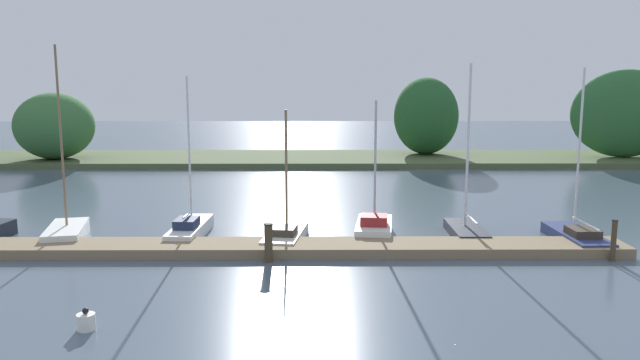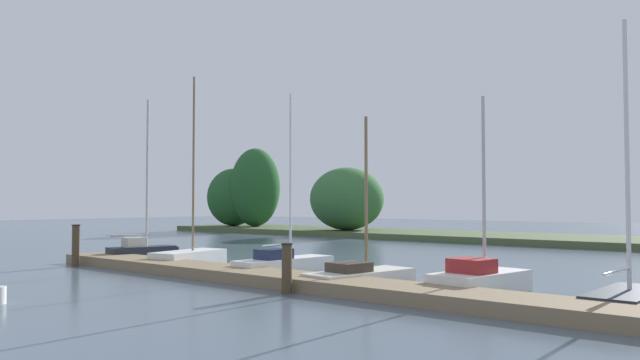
% 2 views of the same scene
% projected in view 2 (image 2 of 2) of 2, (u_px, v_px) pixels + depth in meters
% --- Properties ---
extents(dock_pier, '(24.86, 1.80, 0.35)m').
position_uv_depth(dock_pier, '(316.00, 283.00, 16.87)').
color(dock_pier, '#847051').
rests_on(dock_pier, ground).
extents(far_shore, '(68.01, 8.38, 7.14)m').
position_uv_depth(far_shore, '(586.00, 201.00, 35.01)').
color(far_shore, '#4C5B38').
rests_on(far_shore, ground).
extents(sailboat_0, '(1.32, 2.98, 6.71)m').
position_uv_depth(sailboat_0, '(143.00, 250.00, 25.25)').
color(sailboat_0, '#232833').
rests_on(sailboat_0, ground).
extents(sailboat_1, '(1.90, 3.43, 7.29)m').
position_uv_depth(sailboat_1, '(191.00, 256.00, 23.38)').
color(sailboat_1, white).
rests_on(sailboat_1, ground).
extents(sailboat_2, '(1.23, 4.11, 6.15)m').
position_uv_depth(sailboat_2, '(286.00, 263.00, 20.74)').
color(sailboat_2, white).
rests_on(sailboat_2, ground).
extents(sailboat_3, '(1.70, 3.89, 4.94)m').
position_uv_depth(sailboat_3, '(362.00, 275.00, 17.79)').
color(sailboat_3, silver).
rests_on(sailboat_3, ground).
extents(sailboat_4, '(1.70, 3.35, 5.25)m').
position_uv_depth(sailboat_4, '(482.00, 279.00, 16.13)').
color(sailboat_4, white).
rests_on(sailboat_4, ground).
extents(sailboat_5, '(1.21, 3.46, 6.63)m').
position_uv_depth(sailboat_5, '(629.00, 294.00, 13.85)').
color(sailboat_5, '#232833').
rests_on(sailboat_5, ground).
extents(mooring_piling_0, '(0.32, 0.32, 1.57)m').
position_uv_depth(mooring_piling_0, '(76.00, 245.00, 23.07)').
color(mooring_piling_0, '#4C3D28').
rests_on(mooring_piling_0, ground).
extents(mooring_piling_1, '(0.31, 0.31, 1.32)m').
position_uv_depth(mooring_piling_1, '(287.00, 268.00, 16.05)').
color(mooring_piling_1, '#4C3D28').
rests_on(mooring_piling_1, ground).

